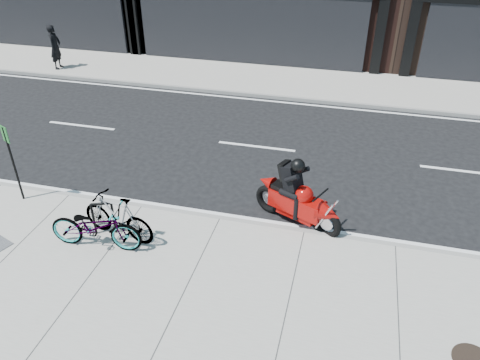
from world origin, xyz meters
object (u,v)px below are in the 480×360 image
(bicycle_front, at_px, (95,227))
(sign_post, at_px, (12,157))
(pedestrian, at_px, (55,47))
(motorcycle, at_px, (301,200))
(manhole_cover, at_px, (472,360))
(bicycle_rear, at_px, (118,217))
(bike_rack, at_px, (103,215))

(bicycle_front, relative_size, sign_post, 1.01)
(pedestrian, bearing_deg, sign_post, -159.19)
(motorcycle, relative_size, sign_post, 1.09)
(sign_post, bearing_deg, manhole_cover, 11.46)
(bicycle_front, bearing_deg, sign_post, 61.80)
(bicycle_front, bearing_deg, bicycle_rear, -40.50)
(bike_rack, height_order, sign_post, sign_post)
(pedestrian, xyz_separation_m, manhole_cover, (14.97, -11.43, -0.91))
(bicycle_rear, distance_m, pedestrian, 12.66)
(bicycle_rear, xyz_separation_m, sign_post, (-3.06, 0.77, 0.65))
(bike_rack, height_order, bicycle_front, bicycle_front)
(bike_rack, relative_size, sign_post, 0.41)
(bicycle_front, distance_m, manhole_cover, 7.52)
(motorcycle, distance_m, manhole_cover, 4.58)
(bicycle_front, distance_m, sign_post, 3.08)
(bike_rack, bearing_deg, manhole_cover, -11.73)
(bicycle_front, distance_m, motorcycle, 4.56)
(bike_rack, height_order, pedestrian, pedestrian)
(bicycle_rear, distance_m, motorcycle, 4.11)
(bike_rack, distance_m, manhole_cover, 7.67)
(manhole_cover, bearing_deg, motorcycle, 136.99)
(bicycle_front, xyz_separation_m, motorcycle, (4.10, 2.00, 0.04))
(motorcycle, bearing_deg, bicycle_front, -129.67)
(bike_rack, xyz_separation_m, pedestrian, (-7.48, 9.87, 0.43))
(pedestrian, bearing_deg, bicycle_front, -150.73)
(bicycle_rear, xyz_separation_m, motorcycle, (3.79, 1.58, 0.03))
(pedestrian, height_order, sign_post, sign_post)
(bike_rack, xyz_separation_m, motorcycle, (4.18, 1.54, 0.09))
(bicycle_rear, relative_size, sign_post, 0.91)
(bicycle_rear, height_order, manhole_cover, bicycle_rear)
(bike_rack, xyz_separation_m, manhole_cover, (7.50, -1.56, -0.48))
(motorcycle, height_order, sign_post, sign_post)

